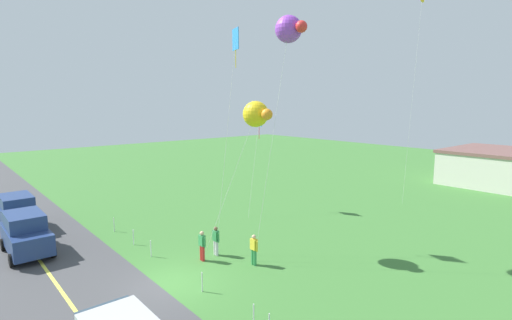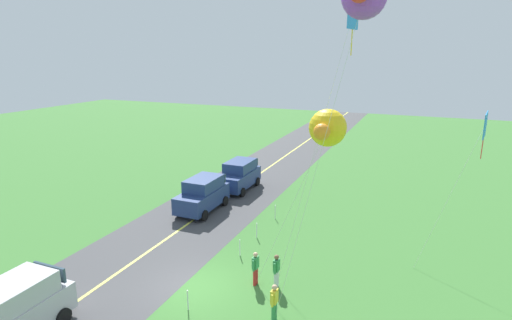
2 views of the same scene
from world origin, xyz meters
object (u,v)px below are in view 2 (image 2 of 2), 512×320
car_suv_foreground (11,312)px  person_adult_companion (274,302)px  car_parked_west_far (239,175)px  kite_yellow_high (327,128)px  kite_red_low (352,20)px  kite_pink_drift (484,128)px  person_child_watcher (255,267)px  car_parked_west_near (203,194)px  person_adult_near (276,270)px

car_suv_foreground → person_adult_companion: car_suv_foreground is taller
car_parked_west_far → kite_yellow_high: (12.71, 9.57, 6.43)m
car_parked_west_far → kite_red_low: size_ratio=0.36×
kite_pink_drift → kite_yellow_high: bearing=-41.7°
kite_red_low → kite_yellow_high: (2.18, -0.28, -3.92)m
person_child_watcher → car_parked_west_near: bearing=10.1°
person_child_watcher → kite_red_low: kite_red_low is taller
person_adult_companion → kite_pink_drift: (-8.09, 7.32, 6.04)m
car_suv_foreground → kite_yellow_high: size_ratio=0.53×
person_child_watcher → car_parked_west_far: bearing=-5.8°
person_adult_companion → kite_yellow_high: (-1.50, 1.45, 6.72)m
kite_yellow_high → person_adult_near: bearing=-110.2°
car_parked_west_near → person_adult_near: (6.92, 7.75, -0.29)m
car_parked_west_far → person_adult_near: (11.91, 7.37, -0.29)m
person_adult_near → person_adult_companion: size_ratio=1.00×
person_child_watcher → person_adult_near: bearing=-115.6°
car_parked_west_far → car_parked_west_near: bearing=-4.3°
person_adult_near → car_suv_foreground: bearing=-156.6°
kite_red_low → car_suv_foreground: bearing=-50.5°
person_child_watcher → kite_yellow_high: (0.67, 3.15, 6.72)m
person_adult_near → kite_pink_drift: size_ratio=0.21×
car_parked_west_far → kite_pink_drift: size_ratio=0.57×
person_adult_companion → kite_pink_drift: kite_pink_drift is taller
kite_pink_drift → car_parked_west_near: bearing=-94.1°
car_parked_west_near → kite_pink_drift: size_ratio=0.57×
person_adult_companion → person_child_watcher: bearing=61.0°
car_suv_foreground → kite_yellow_high: 13.35m
kite_yellow_high → car_parked_west_far: bearing=-143.0°
car_parked_west_near → kite_red_low: size_ratio=0.36×
car_suv_foreground → car_parked_west_near: (-13.95, -0.04, 0.00)m
car_suv_foreground → person_adult_near: (-7.03, 7.71, -0.29)m
car_parked_west_far → person_adult_companion: (14.21, 8.12, -0.29)m
kite_yellow_high → kite_pink_drift: (-6.59, 5.87, -0.68)m
car_parked_west_near → kite_yellow_high: bearing=52.1°
car_suv_foreground → kite_pink_drift: kite_pink_drift is taller
car_parked_west_near → person_adult_companion: car_parked_west_near is taller
kite_red_low → kite_pink_drift: 8.48m
person_adult_companion → kite_pink_drift: bearing=-19.4°
kite_red_low → kite_pink_drift: bearing=128.2°
person_child_watcher → kite_red_low: (-1.52, 3.43, 10.65)m
car_parked_west_near → car_parked_west_far: size_ratio=1.00×
car_parked_west_near → person_child_watcher: size_ratio=2.75×
car_suv_foreground → car_parked_west_far: size_ratio=1.00×
car_parked_west_near → person_adult_near: size_ratio=2.75×
kite_red_low → kite_pink_drift: kite_red_low is taller
person_adult_near → kite_red_low: 11.01m
person_child_watcher → car_suv_foreground: bearing=101.8°
person_child_watcher → kite_pink_drift: bearing=-90.5°
car_parked_west_far → kite_pink_drift: (6.12, 15.44, 5.75)m
person_adult_near → kite_yellow_high: size_ratio=0.19×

